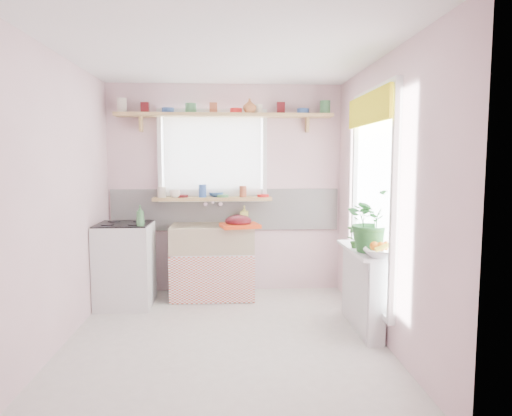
{
  "coord_description": "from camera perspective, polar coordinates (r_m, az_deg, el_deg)",
  "views": [
    {
      "loc": [
        0.05,
        -3.94,
        1.6
      ],
      "look_at": [
        0.31,
        0.55,
        1.13
      ],
      "focal_mm": 32.0,
      "sensor_mm": 36.0,
      "label": 1
    }
  ],
  "objects": [
    {
      "name": "pine_shelf",
      "position": [
        5.43,
        -3.92,
        11.51
      ],
      "size": [
        2.52,
        0.24,
        0.04
      ],
      "primitive_type": "cube",
      "color": "tan",
      "rests_on": "room"
    },
    {
      "name": "cooker",
      "position": [
        5.24,
        -16.04,
        -6.77
      ],
      "size": [
        0.58,
        0.58,
        0.93
      ],
      "color": "white",
      "rests_on": "ground"
    },
    {
      "name": "dish_tray",
      "position": [
        5.09,
        -2.02,
        -2.22
      ],
      "size": [
        0.47,
        0.39,
        0.04
      ],
      "primitive_type": "cube",
      "rotation": [
        0.0,
        0.0,
        0.21
      ],
      "color": "#EC4215",
      "rests_on": "sink_unit"
    },
    {
      "name": "radiator_ledge",
      "position": [
        4.48,
        13.15,
        -9.69
      ],
      "size": [
        0.22,
        0.95,
        0.78
      ],
      "color": "white",
      "rests_on": "ground"
    },
    {
      "name": "jade_plant",
      "position": [
        4.22,
        14.33,
        -1.5
      ],
      "size": [
        0.62,
        0.57,
        0.57
      ],
      "primitive_type": "imported",
      "rotation": [
        0.0,
        0.0,
        0.29
      ],
      "color": "#2A6A2F",
      "rests_on": "radiator_ledge"
    },
    {
      "name": "room",
      "position": [
        4.84,
        3.92,
        3.3
      ],
      "size": [
        3.2,
        3.2,
        3.2
      ],
      "color": "silver",
      "rests_on": "ground"
    },
    {
      "name": "shelf_crockery",
      "position": [
        5.44,
        -4.18,
        12.29
      ],
      "size": [
        2.47,
        0.11,
        0.12
      ],
      "color": "silver",
      "rests_on": "pine_shelf"
    },
    {
      "name": "shelf_vase",
      "position": [
        5.39,
        -0.81,
        12.65
      ],
      "size": [
        0.2,
        0.2,
        0.16
      ],
      "primitive_type": "imported",
      "rotation": [
        0.0,
        0.0,
        0.32
      ],
      "color": "#AA6434",
      "rests_on": "pine_shelf"
    },
    {
      "name": "sink_unit",
      "position": [
        5.36,
        -5.43,
        -6.59
      ],
      "size": [
        0.95,
        0.65,
        1.11
      ],
      "color": "white",
      "rests_on": "ground"
    },
    {
      "name": "fruit",
      "position": [
        4.02,
        15.41,
        -4.61
      ],
      "size": [
        0.2,
        0.14,
        0.1
      ],
      "color": "orange",
      "rests_on": "fruit_bowl"
    },
    {
      "name": "herb_pot",
      "position": [
        4.37,
        12.11,
        -3.47
      ],
      "size": [
        0.12,
        0.09,
        0.23
      ],
      "primitive_type": "imported",
      "rotation": [
        0.0,
        0.0,
        -0.07
      ],
      "color": "#346729",
      "rests_on": "radiator_ledge"
    },
    {
      "name": "colander",
      "position": [
        5.12,
        -2.22,
        -1.63
      ],
      "size": [
        0.36,
        0.36,
        0.14
      ],
      "primitive_type": "ellipsoid",
      "rotation": [
        0.0,
        0.0,
        -0.24
      ],
      "color": "#510D16",
      "rests_on": "sink_unit"
    },
    {
      "name": "cooker_bottle",
      "position": [
        4.89,
        -14.28,
        -0.92
      ],
      "size": [
        0.09,
        0.1,
        0.22
      ],
      "primitive_type": "imported",
      "rotation": [
        0.0,
        0.0,
        0.14
      ],
      "color": "#3F7E46",
      "rests_on": "cooker"
    },
    {
      "name": "fruit_bowl",
      "position": [
        4.02,
        15.34,
        -5.47
      ],
      "size": [
        0.38,
        0.38,
        0.07
      ],
      "primitive_type": "imported",
      "rotation": [
        0.0,
        0.0,
        -0.35
      ],
      "color": "silver",
      "rests_on": "radiator_ledge"
    },
    {
      "name": "soap_bottle_sink",
      "position": [
        5.48,
        -1.47,
        -0.78
      ],
      "size": [
        0.1,
        0.1,
        0.2
      ],
      "primitive_type": "imported",
      "rotation": [
        0.0,
        0.0,
        -0.12
      ],
      "color": "#E7E767",
      "rests_on": "sink_unit"
    },
    {
      "name": "sill_bowl",
      "position": [
        5.49,
        -4.99,
        1.69
      ],
      "size": [
        0.21,
        0.21,
        0.05
      ],
      "primitive_type": "imported",
      "rotation": [
        0.0,
        0.0,
        -0.29
      ],
      "color": "#2D5595",
      "rests_on": "windowsill"
    },
    {
      "name": "sill_cup",
      "position": [
        5.41,
        -10.08,
        1.76
      ],
      "size": [
        0.14,
        0.14,
        0.09
      ],
      "primitive_type": "imported",
      "rotation": [
        0.0,
        0.0,
        0.19
      ],
      "color": "white",
      "rests_on": "windowsill"
    },
    {
      "name": "sill_crockery",
      "position": [
        5.43,
        -5.96,
        1.92
      ],
      "size": [
        1.35,
        0.11,
        0.12
      ],
      "color": "silver",
      "rests_on": "windowsill"
    },
    {
      "name": "windowsill",
      "position": [
        5.44,
        -5.43,
        1.15
      ],
      "size": [
        1.4,
        0.22,
        0.04
      ],
      "primitive_type": "cube",
      "color": "tan",
      "rests_on": "room"
    }
  ]
}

